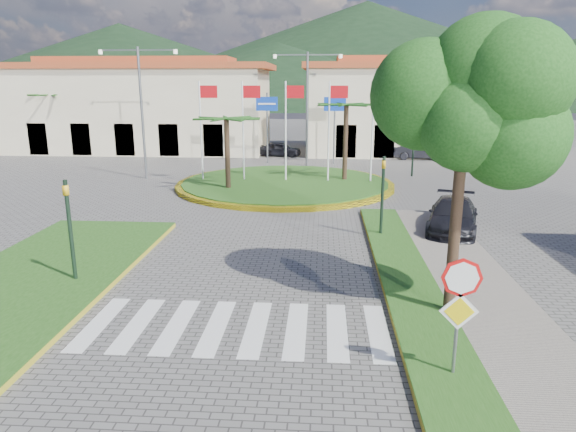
# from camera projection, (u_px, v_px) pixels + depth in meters

# --- Properties ---
(sidewalk_right) EXTENTS (4.00, 28.00, 0.15)m
(sidewalk_right) POSITION_uv_depth(u_px,v_px,m) (507.00, 379.00, 10.41)
(sidewalk_right) COLOR gray
(sidewalk_right) RESTS_ON ground
(verge_right) EXTENTS (1.60, 28.00, 0.18)m
(verge_right) POSITION_uv_depth(u_px,v_px,m) (447.00, 376.00, 10.48)
(verge_right) COLOR #204D16
(verge_right) RESTS_ON ground
(median_left) EXTENTS (5.00, 14.00, 0.18)m
(median_left) POSITION_uv_depth(u_px,v_px,m) (25.00, 286.00, 15.09)
(median_left) COLOR #204D16
(median_left) RESTS_ON ground
(crosswalk) EXTENTS (8.00, 3.00, 0.01)m
(crosswalk) POSITION_uv_depth(u_px,v_px,m) (232.00, 327.00, 12.75)
(crosswalk) COLOR silver
(crosswalk) RESTS_ON ground
(roundabout_island) EXTENTS (12.70, 12.70, 6.00)m
(roundabout_island) POSITION_uv_depth(u_px,v_px,m) (285.00, 184.00, 30.09)
(roundabout_island) COLOR yellow
(roundabout_island) RESTS_ON ground
(stop_sign) EXTENTS (0.80, 0.11, 2.65)m
(stop_sign) POSITION_uv_depth(u_px,v_px,m) (460.00, 300.00, 10.01)
(stop_sign) COLOR slate
(stop_sign) RESTS_ON ground
(deciduous_tree) EXTENTS (3.60, 3.60, 6.80)m
(deciduous_tree) POSITION_uv_depth(u_px,v_px,m) (465.00, 114.00, 12.05)
(deciduous_tree) COLOR black
(deciduous_tree) RESTS_ON ground
(traffic_light_left) EXTENTS (0.15, 0.18, 3.20)m
(traffic_light_left) POSITION_uv_depth(u_px,v_px,m) (69.00, 222.00, 15.02)
(traffic_light_left) COLOR black
(traffic_light_left) RESTS_ON ground
(traffic_light_right) EXTENTS (0.15, 0.18, 3.20)m
(traffic_light_right) POSITION_uv_depth(u_px,v_px,m) (383.00, 189.00, 19.69)
(traffic_light_right) COLOR black
(traffic_light_right) RESTS_ON ground
(traffic_light_far) EXTENTS (0.18, 0.15, 3.20)m
(traffic_light_far) POSITION_uv_depth(u_px,v_px,m) (413.00, 146.00, 32.98)
(traffic_light_far) COLOR black
(traffic_light_far) RESTS_ON ground
(direction_sign_west) EXTENTS (1.60, 0.14, 5.20)m
(direction_sign_west) POSITION_uv_depth(u_px,v_px,m) (267.00, 116.00, 38.04)
(direction_sign_west) COLOR slate
(direction_sign_west) RESTS_ON ground
(direction_sign_east) EXTENTS (1.60, 0.14, 5.20)m
(direction_sign_east) POSITION_uv_depth(u_px,v_px,m) (335.00, 116.00, 37.71)
(direction_sign_east) COLOR slate
(direction_sign_east) RESTS_ON ground
(street_lamp_centre) EXTENTS (4.80, 0.16, 8.00)m
(street_lamp_centre) POSITION_uv_depth(u_px,v_px,m) (307.00, 103.00, 36.66)
(street_lamp_centre) COLOR slate
(street_lamp_centre) RESTS_ON ground
(street_lamp_west) EXTENTS (4.80, 0.16, 8.00)m
(street_lamp_west) POSITION_uv_depth(u_px,v_px,m) (142.00, 106.00, 31.52)
(street_lamp_west) COLOR slate
(street_lamp_west) RESTS_ON ground
(building_left) EXTENTS (23.32, 9.54, 8.05)m
(building_left) POSITION_uv_depth(u_px,v_px,m) (141.00, 106.00, 45.52)
(building_left) COLOR beige
(building_left) RESTS_ON ground
(building_right) EXTENTS (19.08, 9.54, 8.05)m
(building_right) POSITION_uv_depth(u_px,v_px,m) (415.00, 107.00, 43.94)
(building_right) COLOR beige
(building_right) RESTS_ON ground
(hill_far_west) EXTENTS (140.00, 140.00, 22.00)m
(hill_far_west) POSITION_uv_depth(u_px,v_px,m) (122.00, 64.00, 144.92)
(hill_far_west) COLOR black
(hill_far_west) RESTS_ON ground
(hill_far_mid) EXTENTS (180.00, 180.00, 30.00)m
(hill_far_mid) POSITION_uv_depth(u_px,v_px,m) (366.00, 53.00, 158.63)
(hill_far_mid) COLOR black
(hill_far_mid) RESTS_ON ground
(hill_near_back) EXTENTS (110.00, 110.00, 16.00)m
(hill_near_back) POSITION_uv_depth(u_px,v_px,m) (277.00, 75.00, 133.07)
(hill_near_back) COLOR black
(hill_near_back) RESTS_ON ground
(white_van) EXTENTS (5.00, 2.81, 1.32)m
(white_van) POSITION_uv_depth(u_px,v_px,m) (136.00, 147.00, 43.54)
(white_van) COLOR white
(white_van) RESTS_ON ground
(car_dark_a) EXTENTS (3.72, 2.02, 1.20)m
(car_dark_a) POSITION_uv_depth(u_px,v_px,m) (280.00, 149.00, 42.39)
(car_dark_a) COLOR black
(car_dark_a) RESTS_ON ground
(car_dark_b) EXTENTS (4.17, 1.68, 1.35)m
(car_dark_b) POSITION_uv_depth(u_px,v_px,m) (419.00, 151.00, 40.64)
(car_dark_b) COLOR black
(car_dark_b) RESTS_ON ground
(car_side_right) EXTENTS (3.04, 4.93, 1.33)m
(car_side_right) POSITION_uv_depth(u_px,v_px,m) (453.00, 216.00, 20.82)
(car_side_right) COLOR black
(car_side_right) RESTS_ON ground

